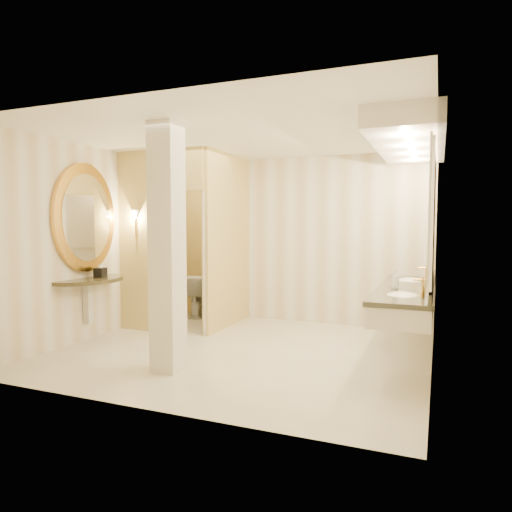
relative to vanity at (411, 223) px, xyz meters
The scene contains 16 objects.
floor 2.59m from the vanity, 168.58° to the right, with size 4.50×4.50×0.00m, color silver.
ceiling 2.29m from the vanity, 168.58° to the right, with size 4.50×4.50×0.00m, color white.
wall_back 2.56m from the vanity, 141.05° to the left, with size 4.50×0.02×2.70m, color silver.
wall_front 3.12m from the vanity, 129.52° to the right, with size 4.50×0.02×2.70m, color silver.
wall_left 4.26m from the vanity, behind, with size 0.02×4.00×2.70m, color silver.
wall_right 0.56m from the vanity, 55.93° to the right, with size 0.02×4.00×2.70m, color silver.
toilet_closet 3.16m from the vanity, 169.59° to the left, with size 1.50×1.55×2.70m.
wall_sconce 3.91m from the vanity, behind, with size 0.14×0.14×0.42m.
vanity is the anchor object (origin of this frame).
console_shelf 4.26m from the vanity, behind, with size 1.14×1.14×2.02m.
pillar 2.82m from the vanity, 149.94° to the right, with size 0.30×0.30×2.70m, color beige.
tissue_box 4.13m from the vanity, behind, with size 0.14×0.14×0.14m, color black.
toilet 4.05m from the vanity, 159.50° to the left, with size 0.41×0.73×0.74m, color white.
soap_bottle_a 0.76m from the vanity, 117.81° to the right, with size 0.06×0.06×0.13m, color beige.
soap_bottle_b 0.74m from the vanity, 133.01° to the right, with size 0.08×0.08×0.10m, color silver.
soap_bottle_c 0.72m from the vanity, 116.77° to the right, with size 0.08×0.08×0.21m, color #C6B28C.
Camera 1 is at (2.29, -5.23, 1.61)m, focal length 32.00 mm.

